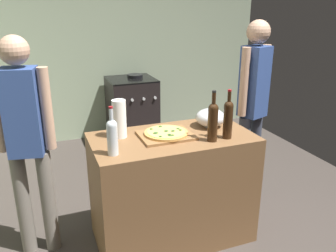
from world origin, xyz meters
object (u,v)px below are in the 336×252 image
(wine_bottle_clear, at_px, (213,120))
(wine_bottle_amber, at_px, (228,118))
(person_in_stripes, at_px, (26,135))
(pizza, at_px, (166,133))
(mixing_bowl, at_px, (210,118))
(wine_bottle_green, at_px, (112,135))
(stove, at_px, (132,110))
(paper_towel_roll, at_px, (119,119))
(person_in_red, at_px, (253,101))

(wine_bottle_clear, bearing_deg, wine_bottle_amber, 4.84)
(wine_bottle_clear, relative_size, person_in_stripes, 0.23)
(pizza, height_order, mixing_bowl, mixing_bowl)
(wine_bottle_green, distance_m, wine_bottle_amber, 0.87)
(pizza, bearing_deg, stove, 81.55)
(wine_bottle_clear, xyz_separation_m, stove, (0.04, 2.38, -0.61))
(paper_towel_roll, xyz_separation_m, wine_bottle_green, (-0.12, -0.30, -0.01))
(wine_bottle_amber, bearing_deg, mixing_bowl, 89.61)
(pizza, xyz_separation_m, paper_towel_roll, (-0.33, 0.12, 0.11))
(wine_bottle_green, relative_size, wine_bottle_amber, 0.90)
(wine_bottle_amber, bearing_deg, person_in_red, 42.01)
(mixing_bowl, bearing_deg, wine_bottle_amber, -90.39)
(wine_bottle_clear, xyz_separation_m, wine_bottle_amber, (0.13, 0.01, -0.00))
(person_in_stripes, bearing_deg, person_in_red, 3.06)
(mixing_bowl, height_order, stove, mixing_bowl)
(wine_bottle_clear, height_order, wine_bottle_green, wine_bottle_clear)
(wine_bottle_amber, relative_size, person_in_red, 0.22)
(wine_bottle_green, distance_m, person_in_stripes, 0.67)
(mixing_bowl, distance_m, person_in_red, 0.60)
(mixing_bowl, height_order, wine_bottle_amber, wine_bottle_amber)
(wine_bottle_amber, distance_m, person_in_red, 0.75)
(wine_bottle_green, height_order, person_in_stripes, person_in_stripes)
(mixing_bowl, distance_m, paper_towel_roll, 0.75)
(stove, bearing_deg, wine_bottle_clear, -90.92)
(wine_bottle_clear, relative_size, stove, 0.40)
(paper_towel_roll, bearing_deg, wine_bottle_green, -111.95)
(stove, height_order, person_in_stripes, person_in_stripes)
(pizza, distance_m, mixing_bowl, 0.43)
(wine_bottle_amber, bearing_deg, wine_bottle_clear, -175.16)
(wine_bottle_clear, distance_m, wine_bottle_green, 0.73)
(wine_bottle_amber, xyz_separation_m, stove, (-0.09, 2.37, -0.61))
(paper_towel_roll, distance_m, stove, 2.24)
(pizza, bearing_deg, wine_bottle_clear, -35.14)
(wine_bottle_green, bearing_deg, mixing_bowl, 17.01)
(mixing_bowl, relative_size, wine_bottle_green, 0.73)
(wine_bottle_clear, bearing_deg, pizza, 144.86)
(paper_towel_roll, height_order, wine_bottle_clear, wine_bottle_clear)
(wine_bottle_amber, height_order, stove, wine_bottle_amber)
(pizza, bearing_deg, person_in_red, 17.79)
(pizza, relative_size, person_in_red, 0.19)
(paper_towel_roll, relative_size, wine_bottle_green, 0.87)
(wine_bottle_amber, relative_size, stove, 0.40)
(wine_bottle_green, bearing_deg, person_in_stripes, 144.05)
(wine_bottle_clear, bearing_deg, person_in_stripes, 162.13)
(stove, distance_m, person_in_stripes, 2.42)
(stove, bearing_deg, person_in_stripes, -123.59)
(person_in_stripes, relative_size, person_in_red, 0.97)
(stove, bearing_deg, wine_bottle_green, -108.11)
(wine_bottle_amber, relative_size, person_in_stripes, 0.22)
(mixing_bowl, distance_m, wine_bottle_green, 0.91)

